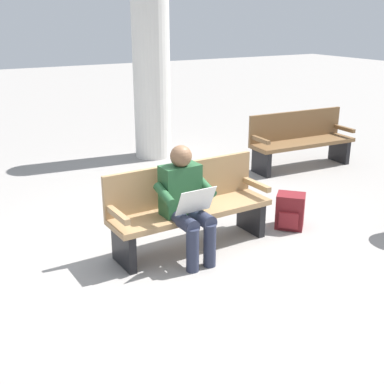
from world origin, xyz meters
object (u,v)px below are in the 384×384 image
bench_far (300,140)px  backpack (290,211)px  bench_near (188,206)px  support_pillar (151,69)px  person_seated (186,201)px

bench_far → backpack: bearing=49.1°
bench_near → support_pillar: 3.83m
bench_far → support_pillar: (1.80, -1.79, 1.05)m
bench_far → support_pillar: bearing=-42.3°
person_seated → bench_far: size_ratio=0.65×
support_pillar → bench_near: bearing=70.6°
bench_near → bench_far: 3.47m
bench_near → bench_far: bearing=-153.2°
person_seated → support_pillar: 4.06m
bench_near → backpack: bearing=169.9°
backpack → bench_far: bearing=-133.4°
person_seated → bench_far: 3.73m
backpack → bench_far: size_ratio=0.23×
person_seated → backpack: bearing=-179.7°
bench_near → backpack: bench_near is taller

